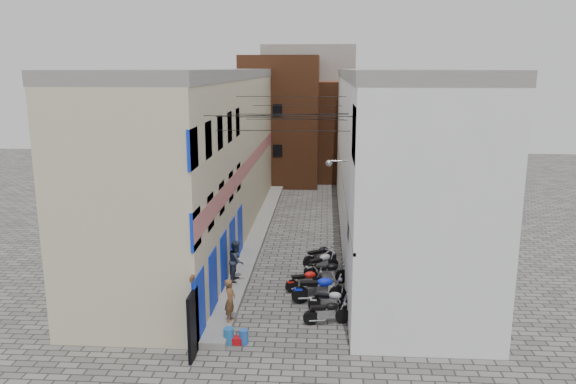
% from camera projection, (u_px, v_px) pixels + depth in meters
% --- Properties ---
extents(ground, '(90.00, 90.00, 0.00)m').
position_uv_depth(ground, '(273.00, 352.00, 18.27)').
color(ground, '#53514E').
rests_on(ground, ground).
extents(plinth, '(0.90, 26.00, 0.25)m').
position_uv_depth(plinth, '(258.00, 233.00, 31.04)').
color(plinth, gray).
rests_on(plinth, ground).
extents(building_left, '(5.10, 27.00, 9.00)m').
position_uv_depth(building_left, '(203.00, 155.00, 30.24)').
color(building_left, beige).
rests_on(building_left, ground).
extents(building_right, '(5.94, 26.00, 9.00)m').
position_uv_depth(building_right, '(390.00, 156.00, 29.63)').
color(building_right, silver).
rests_on(building_right, ground).
extents(building_far_brick_left, '(6.00, 6.00, 10.00)m').
position_uv_depth(building_far_brick_left, '(281.00, 120.00, 44.60)').
color(building_far_brick_left, brown).
rests_on(building_far_brick_left, ground).
extents(building_far_brick_right, '(5.00, 6.00, 8.00)m').
position_uv_depth(building_far_brick_right, '(343.00, 130.00, 46.43)').
color(building_far_brick_right, brown).
rests_on(building_far_brick_right, ground).
extents(building_far_concrete, '(8.00, 5.00, 11.00)m').
position_uv_depth(building_far_concrete, '(308.00, 109.00, 50.20)').
color(building_far_concrete, gray).
rests_on(building_far_concrete, ground).
extents(far_shopfront, '(2.00, 0.30, 2.40)m').
position_uv_depth(far_shopfront, '(304.00, 174.00, 42.56)').
color(far_shopfront, black).
rests_on(far_shopfront, ground).
extents(overhead_wires, '(5.80, 13.02, 1.32)m').
position_uv_depth(overhead_wires, '(289.00, 114.00, 24.18)').
color(overhead_wires, black).
rests_on(overhead_wires, ground).
extents(motorcycle_a, '(1.80, 0.85, 1.00)m').
position_uv_depth(motorcycle_a, '(327.00, 311.00, 20.19)').
color(motorcycle_a, black).
rests_on(motorcycle_a, ground).
extents(motorcycle_b, '(1.74, 0.66, 0.99)m').
position_uv_depth(motorcycle_b, '(330.00, 300.00, 21.22)').
color(motorcycle_b, '#B7B7BC').
rests_on(motorcycle_b, ground).
extents(motorcycle_c, '(2.26, 0.97, 1.26)m').
position_uv_depth(motorcycle_c, '(319.00, 288.00, 22.01)').
color(motorcycle_c, '#0E22D5').
rests_on(motorcycle_c, ground).
extents(motorcycle_d, '(1.82, 1.14, 1.01)m').
position_uv_depth(motorcycle_d, '(306.00, 279.00, 23.21)').
color(motorcycle_d, red).
rests_on(motorcycle_d, ground).
extents(motorcycle_e, '(1.99, 0.94, 1.10)m').
position_uv_depth(motorcycle_e, '(327.00, 271.00, 23.99)').
color(motorcycle_e, black).
rests_on(motorcycle_e, ground).
extents(motorcycle_f, '(1.87, 1.77, 1.13)m').
position_uv_depth(motorcycle_f, '(321.00, 263.00, 25.03)').
color(motorcycle_f, '#A6A5AA').
rests_on(motorcycle_f, ground).
extents(motorcycle_g, '(1.84, 1.58, 1.08)m').
position_uv_depth(motorcycle_g, '(320.00, 254.00, 26.21)').
color(motorcycle_g, black).
rests_on(motorcycle_g, ground).
extents(person_a, '(0.44, 0.61, 1.55)m').
position_uv_depth(person_a, '(230.00, 300.00, 19.86)').
color(person_a, brown).
rests_on(person_a, plinth).
extents(person_b, '(0.70, 0.88, 1.73)m').
position_uv_depth(person_b, '(236.00, 261.00, 23.65)').
color(person_b, '#2C3442').
rests_on(person_b, plinth).
extents(water_jug_near, '(0.43, 0.43, 0.55)m').
position_uv_depth(water_jug_near, '(229.00, 336.00, 18.80)').
color(water_jug_near, '#2166A9').
rests_on(water_jug_near, ground).
extents(water_jug_far, '(0.39, 0.39, 0.49)m').
position_uv_depth(water_jug_far, '(244.00, 337.00, 18.81)').
color(water_jug_far, '#2355AF').
rests_on(water_jug_far, ground).
extents(red_crate, '(0.41, 0.33, 0.24)m').
position_uv_depth(red_crate, '(237.00, 341.00, 18.82)').
color(red_crate, '#B40C12').
rests_on(red_crate, ground).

